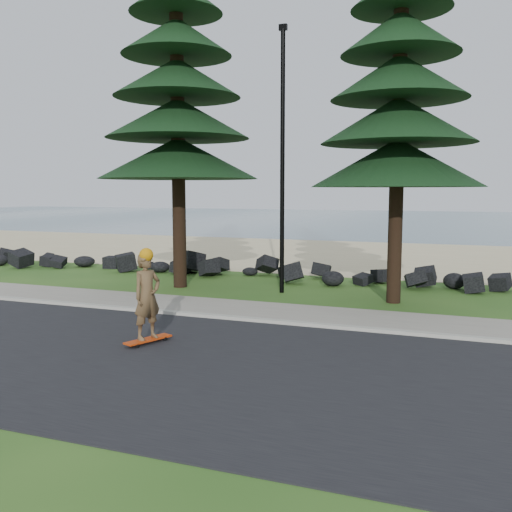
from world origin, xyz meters
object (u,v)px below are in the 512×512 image
Objects in this scene: pine_left at (176,16)px; pine_right at (401,11)px; lamp_post at (282,160)px; skateboarder at (147,297)px.

pine_left reaches higher than pine_right.
pine_left is at bearing 178.36° from pine_right.
pine_left is 1.69× the size of lamp_post.
lamp_post is 4.06× the size of skateboarder.
pine_right is 10.37m from skateboarder.
skateboarder is at bearing -95.80° from lamp_post.
lamp_post is at bearing 3.27° from pine_left.
pine_right is at bearing -6.52° from lamp_post.
pine_right is 6.35× the size of skateboarder.
pine_right is at bearing -12.58° from skateboarder.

